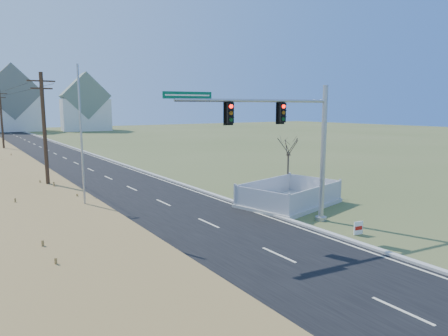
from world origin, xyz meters
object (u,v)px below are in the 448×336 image
Objects in this scene: open_sign at (358,228)px; bare_tree at (289,145)px; flagpole at (83,164)px; traffic_signal_mast at (296,141)px; fence_enclosure at (289,201)px.

open_sign is 0.15× the size of bare_tree.
flagpole is at bearing 151.34° from open_sign.
open_sign is at bearing -58.12° from traffic_signal_mast.
open_sign is 10.98m from bare_tree.
open_sign is (1.45, -3.25, -4.40)m from traffic_signal_mast.
flagpole is (-9.98, 6.30, -1.21)m from traffic_signal_mast.
flagpole is (-12.94, 2.69, 3.27)m from fence_enclosure.
traffic_signal_mast is at bearing 125.31° from open_sign.
bare_tree is (2.45, 2.79, 3.48)m from fence_enclosure.
traffic_signal_mast is 1.30× the size of fence_enclosure.
traffic_signal_mast is 11.87m from flagpole.
bare_tree is at bearing 78.97° from open_sign.
fence_enclosure is 0.84× the size of flagpole.
bare_tree is (3.95, 9.66, 3.40)m from open_sign.
fence_enclosure is 10.79× the size of open_sign.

